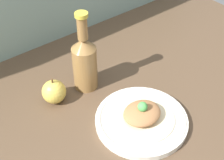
{
  "coord_description": "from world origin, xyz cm",
  "views": [
    {
      "loc": [
        -37.01,
        -45.4,
        70.72
      ],
      "look_at": [
        6.85,
        9.71,
        9.61
      ],
      "focal_mm": 50.0,
      "sensor_mm": 36.0,
      "label": 1
    }
  ],
  "objects_px": {
    "plated_food": "(142,114)",
    "plate": "(141,120)",
    "apple": "(54,92)",
    "cider_bottle": "(85,61)"
  },
  "relations": [
    {
      "from": "plate",
      "to": "apple",
      "type": "relative_size",
      "value": 3.01
    },
    {
      "from": "plated_food",
      "to": "apple",
      "type": "xyz_separation_m",
      "value": [
        -0.15,
        0.24,
        0.0
      ]
    },
    {
      "from": "plate",
      "to": "apple",
      "type": "height_order",
      "value": "apple"
    },
    {
      "from": "plated_food",
      "to": "plate",
      "type": "bearing_deg",
      "value": 0.0
    },
    {
      "from": "plated_food",
      "to": "apple",
      "type": "distance_m",
      "value": 0.29
    },
    {
      "from": "cider_bottle",
      "to": "apple",
      "type": "relative_size",
      "value": 3.01
    },
    {
      "from": "plated_food",
      "to": "apple",
      "type": "relative_size",
      "value": 2.13
    },
    {
      "from": "plated_food",
      "to": "apple",
      "type": "height_order",
      "value": "apple"
    },
    {
      "from": "plate",
      "to": "plated_food",
      "type": "relative_size",
      "value": 1.41
    },
    {
      "from": "plated_food",
      "to": "cider_bottle",
      "type": "distance_m",
      "value": 0.25
    }
  ]
}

